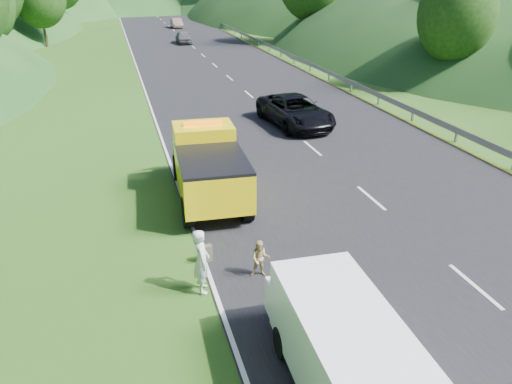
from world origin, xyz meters
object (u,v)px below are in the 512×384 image
object	(u,v)px
tow_truck	(208,165)
passing_suv	(295,125)
woman	(203,290)
suitcase	(206,254)
child	(260,276)
white_van	(345,353)

from	to	relation	value
tow_truck	passing_suv	world-z (taller)	tow_truck
woman	suitcase	world-z (taller)	woman
suitcase	child	bearing A→B (deg)	-42.13
suitcase	passing_suv	world-z (taller)	passing_suv
child	suitcase	bearing A→B (deg)	154.95
passing_suv	tow_truck	bearing A→B (deg)	-133.79
white_van	passing_suv	size ratio (longest dim) A/B	0.99
suitcase	passing_suv	bearing A→B (deg)	60.04
woman	passing_suv	size ratio (longest dim) A/B	0.31
suitcase	white_van	bearing A→B (deg)	-74.02
white_van	woman	size ratio (longest dim) A/B	3.18
woman	child	size ratio (longest dim) A/B	1.65
woman	child	world-z (taller)	woman
child	passing_suv	distance (m)	15.15
passing_suv	woman	bearing A→B (deg)	-124.47
tow_truck	white_van	bearing A→B (deg)	-82.99
white_van	suitcase	world-z (taller)	white_van
woman	child	distance (m)	1.70
woman	tow_truck	bearing A→B (deg)	-8.20
suitcase	passing_suv	size ratio (longest dim) A/B	0.09
tow_truck	woman	size ratio (longest dim) A/B	3.47
tow_truck	white_van	world-z (taller)	tow_truck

